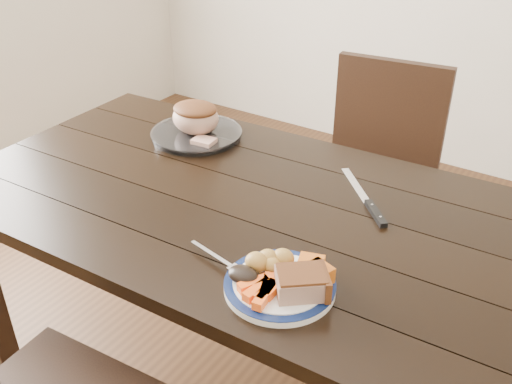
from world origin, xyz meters
The scene contains 15 objects.
ground centered at (0.00, 0.00, 0.00)m, with size 4.00×4.00×0.00m, color #472B16.
dining_table centered at (0.00, 0.00, 0.66)m, with size 1.64×0.97×0.75m.
chair_far centered at (0.12, 0.74, 0.52)m, with size 0.47×0.48×0.93m.
dinner_plate centered at (0.30, -0.27, 0.76)m, with size 0.24×0.24×0.02m, color white.
plate_rim centered at (0.30, -0.27, 0.77)m, with size 0.24×0.24×0.02m, color #0E1C47.
serving_platter centered at (-0.33, 0.24, 0.76)m, with size 0.29×0.29×0.02m, color white.
pork_slice centered at (0.36, -0.27, 0.79)m, with size 0.10×0.08×0.05m, color #A87C66.
roasted_potatoes centered at (0.26, -0.24, 0.79)m, with size 0.09×0.09×0.05m.
carrot_batons centered at (0.30, -0.32, 0.78)m, with size 0.08×0.11×0.02m.
pumpkin_wedges centered at (0.36, -0.21, 0.79)m, with size 0.09×0.07×0.04m.
dark_mushroom centered at (0.24, -0.31, 0.79)m, with size 0.07×0.05×0.03m, color black.
fork centered at (0.16, -0.28, 0.77)m, with size 0.18×0.05×0.00m.
roast_joint centered at (-0.33, 0.24, 0.82)m, with size 0.16×0.14×0.10m, color tan.
cut_slice centered at (-0.26, 0.19, 0.78)m, with size 0.07×0.06×0.02m, color tan.
carving_knife centered at (0.33, 0.15, 0.76)m, with size 0.24×0.25×0.01m.
Camera 1 is at (0.79, -1.09, 1.56)m, focal length 40.00 mm.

